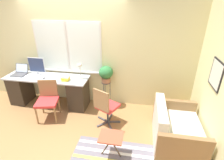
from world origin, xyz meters
TOP-DOWN VIEW (x-y plane):
  - ground_plane at (0.00, 0.00)m, footprint 14.00×14.00m
  - wall_back_with_window at (-0.01, 0.68)m, footprint 9.00×0.12m
  - wall_right_with_picture at (2.90, -0.00)m, footprint 0.08×9.00m
  - desk at (-0.63, 0.30)m, footprint 2.06×0.60m
  - laptop at (-1.36, 0.34)m, footprint 0.34×0.33m
  - monitor at (-0.91, 0.41)m, footprint 0.42×0.15m
  - keyboard at (-0.92, 0.17)m, footprint 0.42×0.14m
  - mouse at (-0.64, 0.20)m, footprint 0.04×0.07m
  - desk_lamp at (0.23, 0.37)m, footprint 0.13×0.13m
  - book_stack at (-0.08, 0.20)m, footprint 0.19×0.17m
  - desk_chair_wooden at (-0.38, -0.20)m, footprint 0.54×0.55m
  - office_chair_swivel at (0.96, -0.25)m, footprint 0.55×0.57m
  - couch_loveseat at (2.35, -0.52)m, footprint 0.84×1.14m
  - plant_stand at (0.82, 0.50)m, footprint 0.23×0.23m
  - potted_plant at (0.82, 0.50)m, footprint 0.34×0.34m
  - floor_rug_striped at (1.30, -1.09)m, footprint 1.52×0.79m
  - folding_stool at (1.22, -1.06)m, footprint 0.40×0.34m

SIDE VIEW (x-z plane):
  - ground_plane at x=0.00m, z-range 0.00..0.00m
  - floor_rug_striped at x=1.30m, z-range 0.00..0.01m
  - couch_loveseat at x=2.35m, z-range -0.12..0.66m
  - folding_stool at x=1.22m, z-range 0.18..0.63m
  - desk at x=-0.63m, z-range 0.03..0.80m
  - desk_chair_wooden at x=-0.38m, z-range 0.04..0.90m
  - office_chair_swivel at x=0.96m, z-range 0.02..0.93m
  - plant_stand at x=0.82m, z-range 0.23..0.89m
  - keyboard at x=-0.92m, z-range 0.77..0.79m
  - mouse at x=-0.64m, z-range 0.77..0.81m
  - laptop at x=-1.36m, z-range 0.71..0.94m
  - book_stack at x=-0.08m, z-range 0.77..0.88m
  - potted_plant at x=0.82m, z-range 0.68..1.09m
  - monitor at x=-0.91m, z-range 0.78..1.22m
  - desk_lamp at x=0.23m, z-range 0.86..1.23m
  - wall_right_with_picture at x=2.90m, z-range 0.00..2.70m
  - wall_back_with_window at x=-0.01m, z-range 0.00..2.70m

